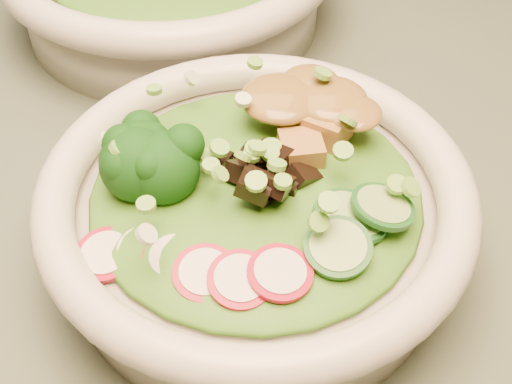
# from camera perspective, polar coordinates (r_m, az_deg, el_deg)

# --- Properties ---
(dining_table) EXTENTS (1.20, 0.80, 0.75)m
(dining_table) POSITION_cam_1_polar(r_m,az_deg,el_deg) (0.54, 18.15, -14.22)
(dining_table) COLOR black
(dining_table) RESTS_ON ground
(salad_bowl) EXTENTS (0.25, 0.25, 0.07)m
(salad_bowl) POSITION_cam_1_polar(r_m,az_deg,el_deg) (0.41, -0.00, -1.83)
(salad_bowl) COLOR beige
(salad_bowl) RESTS_ON dining_table
(lettuce_bed) EXTENTS (0.19, 0.19, 0.02)m
(lettuce_bed) POSITION_cam_1_polar(r_m,az_deg,el_deg) (0.39, 0.00, 0.10)
(lettuce_bed) COLOR #275511
(lettuce_bed) RESTS_ON salad_bowl
(broccoli_florets) EXTENTS (0.08, 0.08, 0.04)m
(broccoli_florets) POSITION_cam_1_polar(r_m,az_deg,el_deg) (0.41, -7.41, 3.83)
(broccoli_florets) COLOR black
(broccoli_florets) RESTS_ON salad_bowl
(radish_slices) EXTENTS (0.11, 0.05, 0.02)m
(radish_slices) POSITION_cam_1_polar(r_m,az_deg,el_deg) (0.36, -3.90, -5.96)
(radish_slices) COLOR maroon
(radish_slices) RESTS_ON salad_bowl
(cucumber_slices) EXTENTS (0.07, 0.07, 0.03)m
(cucumber_slices) POSITION_cam_1_polar(r_m,az_deg,el_deg) (0.37, 8.16, -1.77)
(cucumber_slices) COLOR #8CAC5F
(cucumber_slices) RESTS_ON salad_bowl
(mushroom_heap) EXTENTS (0.07, 0.07, 0.04)m
(mushroom_heap) POSITION_cam_1_polar(r_m,az_deg,el_deg) (0.39, 0.71, 2.39)
(mushroom_heap) COLOR black
(mushroom_heap) RESTS_ON salad_bowl
(tofu_cubes) EXTENTS (0.09, 0.07, 0.03)m
(tofu_cubes) POSITION_cam_1_polar(r_m,az_deg,el_deg) (0.43, 3.60, 6.01)
(tofu_cubes) COLOR olive
(tofu_cubes) RESTS_ON salad_bowl
(peanut_sauce) EXTENTS (0.06, 0.05, 0.01)m
(peanut_sauce) POSITION_cam_1_polar(r_m,az_deg,el_deg) (0.42, 3.67, 7.25)
(peanut_sauce) COLOR brown
(peanut_sauce) RESTS_ON tofu_cubes
(scallion_garnish) EXTENTS (0.18, 0.18, 0.02)m
(scallion_garnish) POSITION_cam_1_polar(r_m,az_deg,el_deg) (0.38, 0.00, 2.35)
(scallion_garnish) COLOR #6DAC3C
(scallion_garnish) RESTS_ON salad_bowl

